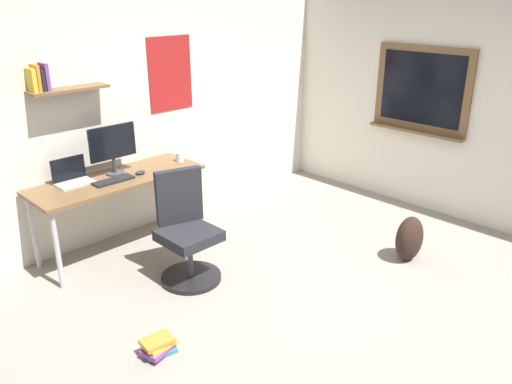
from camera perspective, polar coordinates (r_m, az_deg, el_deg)
The scene contains 12 objects.
ground_plane at distance 4.12m, azimuth 8.75°, elevation -13.27°, with size 5.20×5.20×0.00m, color gray.
wall_back at distance 5.29m, azimuth -12.38°, elevation 9.88°, with size 5.00×0.30×2.60m.
wall_right at distance 5.68m, azimuth 24.57°, elevation 9.20°, with size 0.22×5.00×2.60m.
desk at distance 4.86m, azimuth -15.20°, elevation 0.78°, with size 1.59×0.59×0.74m.
office_chair at distance 4.38m, azimuth -7.80°, elevation -4.73°, with size 0.52×0.54×0.95m.
laptop at distance 4.79m, azimuth -19.89°, elevation 1.54°, with size 0.31×0.21×0.23m.
monitor_primary at distance 4.85m, azimuth -15.76°, elevation 4.96°, with size 0.46×0.17×0.46m.
keyboard at distance 4.74m, azimuth -15.67°, elevation 1.24°, with size 0.37×0.13×0.02m, color black.
computer_mouse at distance 4.87m, azimuth -12.84°, elevation 2.15°, with size 0.10×0.06×0.03m, color #262628.
coffee_mug at distance 5.16m, azimuth -8.53°, elevation 3.91°, with size 0.08×0.08×0.09m, color silver.
backpack at distance 4.90m, azimuth 16.81°, elevation -5.03°, with size 0.32×0.22×0.43m, color black.
book_stack_on_floor at distance 3.71m, azimuth -10.86°, elevation -16.60°, with size 0.26×0.21×0.13m.
Camera 1 is at (-2.78, -1.94, 2.34)m, focal length 35.70 mm.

